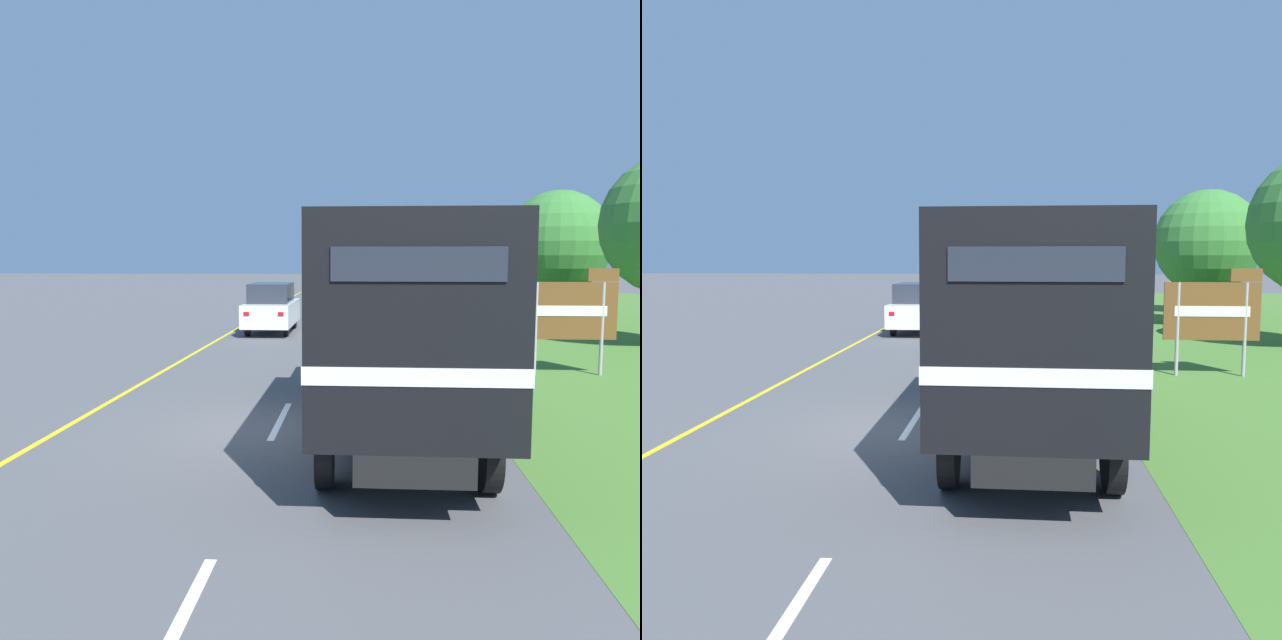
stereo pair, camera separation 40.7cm
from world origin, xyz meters
TOP-DOWN VIEW (x-y plane):
  - ground_plane at (0.00, 0.00)m, footprint 200.00×200.00m
  - edge_line_yellow at (-3.70, 13.65)m, footprint 0.12×58.25m
  - centre_dash_nearest at (0.00, -6.00)m, footprint 0.12×2.60m
  - centre_dash_near at (0.00, 0.60)m, footprint 0.12×2.60m
  - centre_dash_mid_a at (0.00, 7.20)m, footprint 0.12×2.60m
  - centre_dash_mid_b at (0.00, 13.80)m, footprint 0.12×2.60m
  - centre_dash_far at (0.00, 20.40)m, footprint 0.12×2.60m
  - centre_dash_farthest at (0.00, 27.00)m, footprint 0.12×2.60m
  - horse_trailer_truck at (2.04, -0.27)m, footprint 2.43×8.06m
  - lead_car_white at (-2.08, 13.95)m, footprint 1.80×4.38m
  - lead_car_black_ahead at (1.80, 31.53)m, footprint 1.80×4.55m
  - highway_sign at (6.72, 5.45)m, footprint 2.33×0.09m
  - roadside_tree_mid at (10.00, 17.46)m, footprint 4.50×4.50m
  - roadside_tree_far at (12.16, 23.43)m, footprint 4.23×4.23m

SIDE VIEW (x-z plane):
  - ground_plane at x=0.00m, z-range 0.00..0.00m
  - edge_line_yellow at x=-3.70m, z-range 0.00..0.01m
  - centre_dash_nearest at x=0.00m, z-range 0.00..0.01m
  - centre_dash_near at x=0.00m, z-range 0.00..0.01m
  - centre_dash_mid_a at x=0.00m, z-range 0.00..0.01m
  - centre_dash_mid_b at x=0.00m, z-range 0.00..0.01m
  - centre_dash_far at x=0.00m, z-range 0.00..0.01m
  - centre_dash_farthest at x=0.00m, z-range 0.00..0.01m
  - lead_car_black_ahead at x=1.80m, z-range 0.02..1.84m
  - lead_car_white at x=-2.08m, z-range 0.01..1.96m
  - highway_sign at x=6.72m, z-range 0.27..2.96m
  - horse_trailer_truck at x=2.04m, z-range 0.21..3.70m
  - roadside_tree_mid at x=10.00m, z-range 0.68..6.56m
  - roadside_tree_far at x=12.16m, z-range 0.92..7.01m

